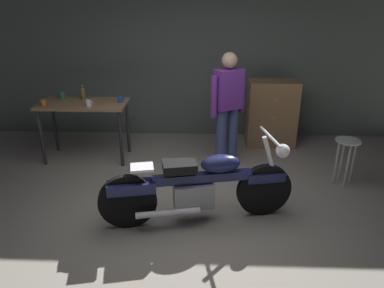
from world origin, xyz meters
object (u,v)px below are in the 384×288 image
object	(u,v)px
motorcycle	(199,186)
mug_blue_enamel	(120,99)
mug_orange_travel	(43,102)
bottle	(83,93)
person_standing	(228,105)
shop_stool	(347,150)
mug_green_speckled	(62,95)
mug_white_ceramic	(88,103)
wooden_dresser	(272,113)

from	to	relation	value
motorcycle	mug_blue_enamel	xyz separation A→B (m)	(-1.21, 1.67, 0.50)
mug_orange_travel	bottle	bearing A→B (deg)	37.09
person_standing	shop_stool	size ratio (longest dim) A/B	2.61
mug_green_speckled	mug_blue_enamel	xyz separation A→B (m)	(0.94, -0.17, -0.01)
mug_white_ceramic	mug_green_speckled	bearing A→B (deg)	144.04
shop_stool	mug_blue_enamel	world-z (taller)	mug_blue_enamel
mug_white_ceramic	bottle	size ratio (longest dim) A/B	0.46
mug_orange_travel	mug_white_ceramic	size ratio (longest dim) A/B	0.92
person_standing	mug_green_speckled	world-z (taller)	person_standing
person_standing	mug_white_ceramic	xyz separation A→B (m)	(-2.00, -0.04, 0.02)
shop_stool	mug_orange_travel	size ratio (longest dim) A/B	6.25
person_standing	mug_blue_enamel	xyz separation A→B (m)	(-1.58, 0.17, 0.02)
person_standing	mug_green_speckled	xyz separation A→B (m)	(-2.52, 0.34, 0.03)
mug_orange_travel	person_standing	bearing A→B (deg)	0.63
mug_white_ceramic	bottle	xyz separation A→B (m)	(-0.19, 0.37, 0.05)
wooden_dresser	mug_blue_enamel	xyz separation A→B (m)	(-2.36, -0.64, 0.40)
motorcycle	mug_blue_enamel	world-z (taller)	mug_blue_enamel
mug_green_speckled	motorcycle	bearing A→B (deg)	-40.54
person_standing	mug_green_speckled	distance (m)	2.54
mug_orange_travel	motorcycle	bearing A→B (deg)	-32.74
mug_orange_travel	mug_white_ceramic	world-z (taller)	mug_white_ceramic
shop_stool	motorcycle	bearing A→B (deg)	-153.94
shop_stool	wooden_dresser	size ratio (longest dim) A/B	0.58
shop_stool	bottle	bearing A→B (deg)	166.62
person_standing	mug_green_speckled	bearing A→B (deg)	-39.76
motorcycle	shop_stool	world-z (taller)	motorcycle
bottle	mug_white_ceramic	bearing A→B (deg)	-62.61
mug_green_speckled	mug_blue_enamel	bearing A→B (deg)	-10.26
motorcycle	person_standing	world-z (taller)	person_standing
shop_stool	person_standing	bearing A→B (deg)	160.06
person_standing	wooden_dresser	bearing A→B (deg)	-166.31
bottle	mug_green_speckled	bearing A→B (deg)	178.52
wooden_dresser	mug_blue_enamel	size ratio (longest dim) A/B	10.28
person_standing	wooden_dresser	xyz separation A→B (m)	(0.78, 0.80, -0.38)
bottle	shop_stool	bearing A→B (deg)	-13.38
mug_blue_enamel	bottle	world-z (taller)	bottle
person_standing	mug_orange_travel	world-z (taller)	person_standing
mug_blue_enamel	mug_white_ceramic	size ratio (longest dim) A/B	0.97
mug_blue_enamel	bottle	distance (m)	0.63
motorcycle	mug_blue_enamel	distance (m)	2.12
shop_stool	mug_orange_travel	world-z (taller)	mug_orange_travel
person_standing	shop_stool	xyz separation A→B (m)	(1.55, -0.56, -0.43)
motorcycle	wooden_dresser	world-z (taller)	wooden_dresser
mug_green_speckled	mug_white_ceramic	size ratio (longest dim) A/B	1.13
shop_stool	bottle	world-z (taller)	bottle
shop_stool	bottle	distance (m)	3.88
wooden_dresser	mug_green_speckled	bearing A→B (deg)	-171.94
wooden_dresser	bottle	world-z (taller)	bottle
person_standing	motorcycle	bearing A→B (deg)	43.87
motorcycle	bottle	xyz separation A→B (m)	(-1.82, 1.83, 0.55)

